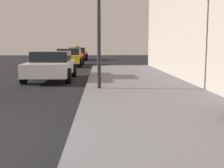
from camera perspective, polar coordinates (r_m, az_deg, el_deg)
sidewalk at (r=4.96m, az=15.61°, el=-10.20°), size 4.00×32.00×0.15m
car_white at (r=13.42m, az=-11.66°, el=3.51°), size 2.01×4.06×1.27m
car_yellow at (r=22.25m, az=-8.25°, el=5.16°), size 2.03×4.35×1.27m
car_red at (r=30.55m, az=-6.66°, el=5.84°), size 1.97×4.31×1.43m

